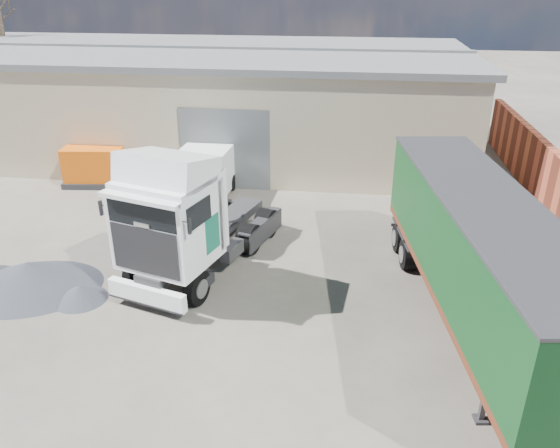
# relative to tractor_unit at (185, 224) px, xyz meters

# --- Properties ---
(ground) EXTENTS (120.00, 120.00, 0.00)m
(ground) POSITION_rel_tractor_unit_xyz_m (1.49, -2.09, -1.88)
(ground) COLOR #292621
(ground) RESTS_ON ground
(warehouse) EXTENTS (30.60, 12.60, 5.42)m
(warehouse) POSITION_rel_tractor_unit_xyz_m (-4.51, 13.90, 0.79)
(warehouse) COLOR #BDB391
(warehouse) RESTS_ON ground
(tractor_unit) EXTENTS (4.30, 6.98, 4.46)m
(tractor_unit) POSITION_rel_tractor_unit_xyz_m (0.00, 0.00, 0.00)
(tractor_unit) COLOR black
(tractor_unit) RESTS_ON ground
(box_trailer) EXTENTS (3.90, 11.58, 3.78)m
(box_trailer) POSITION_rel_tractor_unit_xyz_m (8.40, -1.45, 0.43)
(box_trailer) COLOR #2D2D30
(box_trailer) RESTS_ON ground
(panel_van) EXTENTS (2.33, 5.19, 2.08)m
(panel_van) POSITION_rel_tractor_unit_xyz_m (-1.26, 5.72, -0.80)
(panel_van) COLOR black
(panel_van) RESTS_ON ground
(orange_skip) EXTENTS (3.01, 2.06, 1.77)m
(orange_skip) POSITION_rel_tractor_unit_xyz_m (-6.51, 7.71, -1.10)
(orange_skip) COLOR #2D2D30
(orange_skip) RESTS_ON ground
(gravel_heap) EXTENTS (5.79, 5.35, 0.90)m
(gravel_heap) POSITION_rel_tractor_unit_xyz_m (-4.75, -1.29, -1.46)
(gravel_heap) COLOR black
(gravel_heap) RESTS_ON ground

